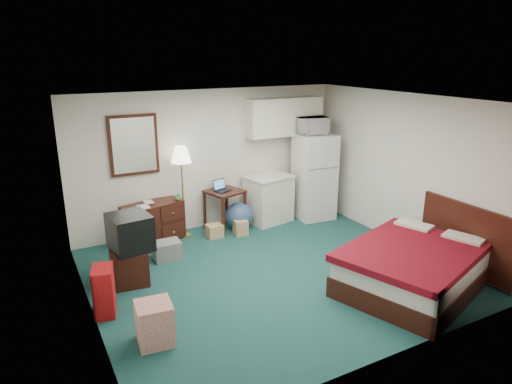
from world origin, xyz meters
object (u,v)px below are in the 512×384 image
desk (225,210)px  fridge (314,176)px  dresser (153,222)px  floor_lamp (183,192)px  bed (412,269)px  kitchen_counter (268,199)px  suitcase (104,291)px  tv_stand (129,266)px

desk → fridge: size_ratio=0.45×
dresser → floor_lamp: size_ratio=0.63×
dresser → fridge: (3.10, -0.28, 0.48)m
bed → fridge: bearing=62.1°
kitchen_counter → fridge: 0.99m
dresser → kitchen_counter: 2.21m
suitcase → bed: bearing=-5.5°
floor_lamp → kitchen_counter: bearing=-2.3°
dresser → desk: size_ratio=1.36×
desk → suitcase: size_ratio=1.19×
fridge → bed: (-0.50, -3.02, -0.52)m
floor_lamp → bed: size_ratio=0.84×
dresser → fridge: fridge is taller
floor_lamp → bed: (2.06, -3.29, -0.50)m
kitchen_counter → bed: 3.25m
suitcase → dresser: bearing=73.0°
kitchen_counter → suitcase: kitchen_counter is taller
fridge → tv_stand: (-3.82, -0.99, -0.58)m
kitchen_counter → tv_stand: kitchen_counter is taller
dresser → fridge: bearing=-19.6°
bed → suitcase: size_ratio=3.07×
fridge → desk: bearing=178.6°
desk → bed: 3.49m
floor_lamp → kitchen_counter: (1.67, -0.07, -0.37)m
desk → kitchen_counter: (0.90, -0.02, 0.06)m
tv_stand → fridge: bearing=21.2°
kitchen_counter → fridge: bearing=-23.7°
bed → desk: bearing=93.2°
kitchen_counter → tv_stand: (-2.93, -1.19, -0.19)m
dresser → suitcase: size_ratio=1.62×
floor_lamp → tv_stand: bearing=-135.1°
dresser → bed: (2.61, -3.29, -0.04)m
tv_stand → suitcase: (-0.46, -0.67, 0.06)m
fridge → dresser: bearing=-179.3°
fridge → tv_stand: size_ratio=3.08×
floor_lamp → suitcase: 2.63m
kitchen_counter → suitcase: bearing=-161.9°
dresser → floor_lamp: bearing=-14.8°
desk → suitcase: desk is taller
bed → floor_lamp: bearing=103.5°
bed → kitchen_counter: bearing=78.4°
kitchen_counter → desk: bearing=168.0°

